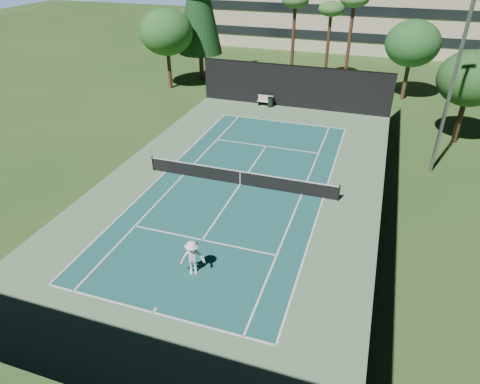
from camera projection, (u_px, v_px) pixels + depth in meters
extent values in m
plane|color=#2D4F1D|center=(240.00, 185.00, 28.21)|extent=(160.00, 160.00, 0.00)
cube|color=#61875E|center=(240.00, 185.00, 28.21)|extent=(18.00, 32.00, 0.01)
cube|color=#1C5A56|center=(240.00, 184.00, 28.21)|extent=(10.97, 23.77, 0.01)
cube|color=white|center=(153.00, 313.00, 18.50)|extent=(10.97, 0.10, 0.01)
cube|color=white|center=(282.00, 122.00, 37.91)|extent=(10.97, 0.10, 0.01)
cube|color=white|center=(202.00, 240.00, 22.98)|extent=(8.23, 0.10, 0.01)
cube|color=white|center=(266.00, 146.00, 33.43)|extent=(8.23, 0.10, 0.01)
cube|color=white|center=(165.00, 172.00, 29.70)|extent=(0.10, 23.77, 0.01)
cube|color=white|center=(323.00, 198.00, 26.71)|extent=(0.10, 23.77, 0.01)
cube|color=white|center=(183.00, 175.00, 29.33)|extent=(0.10, 23.77, 0.01)
cube|color=white|center=(302.00, 194.00, 27.08)|extent=(0.10, 23.77, 0.01)
cube|color=white|center=(240.00, 184.00, 28.20)|extent=(0.10, 12.80, 0.01)
cube|color=white|center=(155.00, 310.00, 18.62)|extent=(0.10, 0.30, 0.01)
cube|color=white|center=(282.00, 122.00, 37.79)|extent=(0.10, 0.30, 0.01)
cylinder|color=black|center=(153.00, 163.00, 29.68)|extent=(0.10, 0.10, 1.10)
cylinder|color=black|center=(339.00, 193.00, 26.19)|extent=(0.10, 0.10, 1.10)
cube|color=black|center=(240.00, 178.00, 27.96)|extent=(12.80, 0.02, 0.92)
cube|color=white|center=(240.00, 171.00, 27.71)|extent=(12.80, 0.04, 0.07)
cube|color=white|center=(240.00, 178.00, 27.96)|extent=(0.05, 0.03, 0.92)
cube|color=black|center=(294.00, 87.00, 40.26)|extent=(18.00, 0.04, 4.00)
cube|color=black|center=(87.00, 358.00, 14.13)|extent=(18.00, 0.04, 4.00)
cube|color=black|center=(387.00, 179.00, 24.74)|extent=(0.04, 32.00, 4.00)
cube|color=black|center=(117.00, 139.00, 29.66)|extent=(0.04, 32.00, 4.00)
cube|color=black|center=(295.00, 65.00, 39.24)|extent=(18.00, 0.06, 0.06)
imported|color=white|center=(193.00, 258.00, 20.26)|extent=(1.38, 1.12, 1.87)
sphere|color=#D1E734|center=(52.00, 297.00, 19.29)|extent=(0.06, 0.06, 0.06)
sphere|color=#B0CB2E|center=(195.00, 164.00, 30.71)|extent=(0.06, 0.06, 0.06)
sphere|color=#C8EA35|center=(288.00, 182.00, 28.39)|extent=(0.07, 0.07, 0.07)
sphere|color=#EDF537|center=(191.00, 158.00, 31.50)|extent=(0.08, 0.08, 0.08)
cube|color=beige|center=(265.00, 101.00, 41.35)|extent=(1.50, 0.45, 0.05)
cube|color=beige|center=(266.00, 98.00, 41.36)|extent=(1.50, 0.06, 0.55)
cube|color=black|center=(259.00, 103.00, 41.64)|extent=(0.06, 0.40, 0.42)
cube|color=black|center=(271.00, 105.00, 41.31)|extent=(0.06, 0.40, 0.42)
cylinder|color=black|center=(270.00, 102.00, 41.13)|extent=(0.52, 0.52, 0.90)
cylinder|color=black|center=(271.00, 98.00, 40.89)|extent=(0.56, 0.56, 0.05)
cylinder|color=#4A2E20|center=(201.00, 64.00, 48.54)|extent=(0.50, 0.50, 3.60)
cylinder|color=#492E1F|center=(293.00, 44.00, 46.18)|extent=(0.36, 0.36, 8.55)
ellipsoid|color=#305E2A|center=(295.00, 1.00, 44.01)|extent=(2.80, 2.80, 1.54)
cylinder|color=#482F1F|center=(328.00, 46.00, 47.09)|extent=(0.36, 0.36, 7.65)
ellipsoid|color=#36692F|center=(331.00, 9.00, 45.14)|extent=(2.80, 2.80, 1.54)
cylinder|color=#4F3021|center=(349.00, 47.00, 43.61)|extent=(0.36, 0.36, 9.00)
cylinder|color=#4F3722|center=(405.00, 82.00, 42.55)|extent=(0.40, 0.40, 3.52)
ellipsoid|color=#225824|center=(413.00, 43.00, 40.68)|extent=(5.12, 5.12, 4.35)
cylinder|color=#4C3220|center=(459.00, 122.00, 33.35)|extent=(0.40, 0.40, 3.30)
ellipsoid|color=#24511F|center=(471.00, 78.00, 31.59)|extent=(4.80, 4.80, 4.08)
cylinder|color=#4A331F|center=(170.00, 70.00, 45.79)|extent=(0.40, 0.40, 3.74)
ellipsoid|color=#266025|center=(166.00, 32.00, 43.80)|extent=(5.44, 5.44, 4.62)
cube|color=beige|center=(338.00, 17.00, 63.74)|extent=(40.00, 12.00, 8.00)
cube|color=black|center=(331.00, 36.00, 59.61)|extent=(38.00, 0.15, 1.20)
cube|color=black|center=(333.00, 10.00, 57.88)|extent=(38.00, 0.15, 1.20)
cylinder|color=gray|center=(452.00, 87.00, 26.78)|extent=(0.24, 0.24, 12.00)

